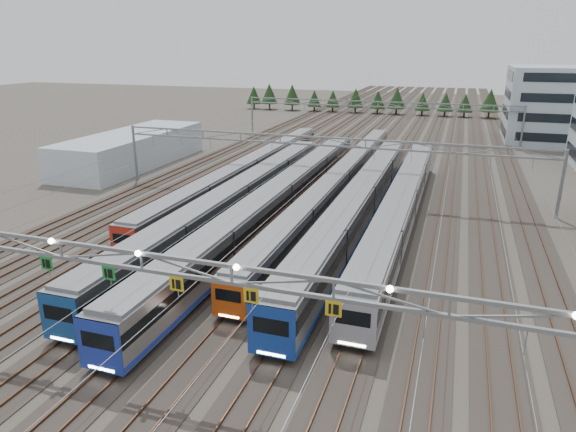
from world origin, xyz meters
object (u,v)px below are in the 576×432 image
(train_a, at_px, (249,171))
(train_d, at_px, (339,182))
(train_f, at_px, (402,205))
(depot_bldg_north, at_px, (565,105))
(gantry_mid, at_px, (322,148))
(train_b, at_px, (236,200))
(train_e, at_px, (361,202))
(gantry_near, at_px, (140,266))
(west_shed, at_px, (132,149))
(train_c, at_px, (279,199))
(gantry_far, at_px, (377,109))

(train_a, relative_size, train_d, 0.85)
(train_f, relative_size, depot_bldg_north, 2.44)
(gantry_mid, bearing_deg, train_b, -119.72)
(train_b, distance_m, train_f, 18.46)
(train_b, bearing_deg, depot_bldg_north, 57.05)
(train_b, relative_size, train_e, 0.97)
(train_d, bearing_deg, gantry_near, -93.21)
(west_shed, bearing_deg, gantry_mid, -13.77)
(train_c, xyz_separation_m, train_e, (9.00, 1.89, 0.06))
(train_f, xyz_separation_m, gantry_far, (-11.25, 52.74, 4.14))
(train_c, bearing_deg, train_a, 125.61)
(train_a, distance_m, gantry_near, 44.38)
(gantry_mid, height_order, depot_bldg_north, depot_bldg_north)
(train_f, relative_size, west_shed, 1.79)
(train_d, relative_size, gantry_far, 1.22)
(gantry_far, height_order, west_shed, gantry_far)
(train_a, xyz_separation_m, train_d, (13.50, -1.70, -0.06))
(train_a, relative_size, gantry_far, 1.04)
(train_e, distance_m, gantry_far, 53.73)
(train_c, xyz_separation_m, train_d, (4.50, 10.87, -0.28))
(gantry_far, bearing_deg, train_e, -82.76)
(gantry_near, height_order, gantry_mid, gantry_near)
(train_a, bearing_deg, train_e, -30.68)
(train_e, relative_size, gantry_mid, 1.03)
(train_f, xyz_separation_m, gantry_mid, (-11.25, 7.74, 4.14))
(train_b, xyz_separation_m, train_d, (9.00, 12.65, -0.26))
(train_a, bearing_deg, depot_bldg_north, 47.59)
(gantry_near, distance_m, gantry_mid, 40.12)
(train_d, relative_size, gantry_near, 1.22)
(train_a, distance_m, gantry_far, 44.15)
(train_e, bearing_deg, train_a, 149.32)
(train_f, height_order, depot_bldg_north, depot_bldg_north)
(train_c, distance_m, gantry_near, 30.54)
(gantry_near, height_order, west_shed, gantry_near)
(train_c, xyz_separation_m, gantry_near, (2.20, -30.08, 4.84))
(train_a, relative_size, train_c, 0.92)
(west_shed, bearing_deg, depot_bldg_north, 33.12)
(train_a, distance_m, train_f, 24.73)
(train_a, height_order, gantry_far, gantry_far)
(train_e, distance_m, train_f, 4.52)
(train_b, bearing_deg, train_d, 54.57)
(gantry_near, bearing_deg, train_f, 70.77)
(train_f, height_order, gantry_far, gantry_far)
(depot_bldg_north, distance_m, west_shed, 84.52)
(train_d, bearing_deg, train_c, -112.49)
(train_d, xyz_separation_m, gantry_mid, (-2.25, -0.83, 4.41))
(gantry_mid, bearing_deg, gantry_near, -90.07)
(train_b, height_order, train_e, train_e)
(west_shed, bearing_deg, train_f, -19.50)
(depot_bldg_north, bearing_deg, train_c, -120.81)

